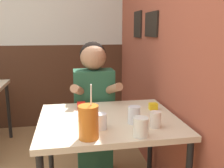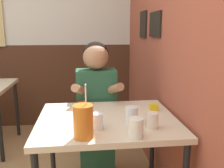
# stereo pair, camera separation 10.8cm
# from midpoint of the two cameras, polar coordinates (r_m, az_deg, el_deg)

# --- Properties ---
(brick_wall_right) EXTENTS (0.08, 4.20, 2.70)m
(brick_wall_right) POSITION_cam_midpoint_polar(r_m,az_deg,el_deg) (2.38, 7.64, 13.45)
(brick_wall_right) COLOR #9E4C38
(brick_wall_right) RESTS_ON ground_plane
(back_wall) EXTENTS (5.79, 0.09, 2.70)m
(back_wall) POSITION_cam_midpoint_polar(r_m,az_deg,el_deg) (3.47, -22.69, 12.36)
(back_wall) COLOR silver
(back_wall) RESTS_ON ground_plane
(main_table) EXTENTS (0.92, 0.77, 0.72)m
(main_table) POSITION_cam_midpoint_polar(r_m,az_deg,el_deg) (1.72, -2.57, -9.99)
(main_table) COLOR beige
(main_table) RESTS_ON ground_plane
(person_seated) EXTENTS (0.42, 0.41, 1.20)m
(person_seated) POSITION_cam_midpoint_polar(r_m,az_deg,el_deg) (2.20, -5.55, -4.95)
(person_seated) COLOR #235138
(person_seated) RESTS_ON ground_plane
(cocktail_pitcher) EXTENTS (0.11, 0.11, 0.31)m
(cocktail_pitcher) POSITION_cam_midpoint_polar(r_m,az_deg,el_deg) (1.37, -7.66, -8.65)
(cocktail_pitcher) COLOR #C6661E
(cocktail_pitcher) RESTS_ON main_table
(glass_near_pitcher) EXTENTS (0.07, 0.07, 0.10)m
(glass_near_pitcher) POSITION_cam_midpoint_polar(r_m,az_deg,el_deg) (1.50, -4.66, -8.54)
(glass_near_pitcher) COLOR silver
(glass_near_pitcher) RESTS_ON main_table
(glass_center) EXTENTS (0.08, 0.08, 0.11)m
(glass_center) POSITION_cam_midpoint_polar(r_m,az_deg,el_deg) (1.40, 4.37, -9.80)
(glass_center) COLOR silver
(glass_center) RESTS_ON main_table
(glass_far_side) EXTENTS (0.07, 0.07, 0.10)m
(glass_far_side) POSITION_cam_midpoint_polar(r_m,az_deg,el_deg) (1.54, 7.94, -8.05)
(glass_far_side) COLOR silver
(glass_far_side) RESTS_ON main_table
(glass_by_brick) EXTENTS (0.08, 0.08, 0.11)m
(glass_by_brick) POSITION_cam_midpoint_polar(r_m,az_deg,el_deg) (1.58, 3.12, -7.10)
(glass_by_brick) COLOR silver
(glass_by_brick) RESTS_ON main_table
(condiment_ketchup) EXTENTS (0.06, 0.04, 0.05)m
(condiment_ketchup) POSITION_cam_midpoint_polar(r_m,az_deg,el_deg) (1.89, -8.67, -4.87)
(condiment_ketchup) COLOR #B7140F
(condiment_ketchup) RESTS_ON main_table
(condiment_mustard) EXTENTS (0.06, 0.04, 0.05)m
(condiment_mustard) POSITION_cam_midpoint_polar(r_m,az_deg,el_deg) (1.87, 7.77, -5.10)
(condiment_mustard) COLOR yellow
(condiment_mustard) RESTS_ON main_table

